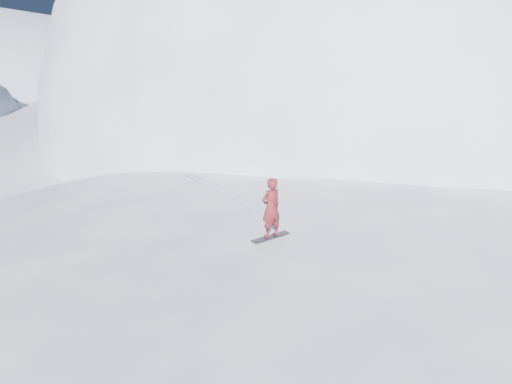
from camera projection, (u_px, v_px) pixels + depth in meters
ground at (322, 296)px, 14.78m from camera, size 400.00×400.00×0.00m
near_ridge at (301, 255)px, 17.78m from camera, size 36.00×28.00×4.80m
summit_peak at (364, 129)px, 46.20m from camera, size 60.00×56.00×56.00m
peak_shoulder at (290, 151)px, 36.13m from camera, size 28.00×24.00×18.00m
wind_bumps at (277, 272)px, 16.38m from camera, size 16.00×14.40×1.00m
snowboard at (271, 237)px, 13.29m from camera, size 1.30×0.49×0.02m
snowboarder at (271, 208)px, 13.02m from camera, size 0.72×0.54×1.77m
board_tracks at (218, 187)px, 18.09m from camera, size 1.48×5.96×0.04m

